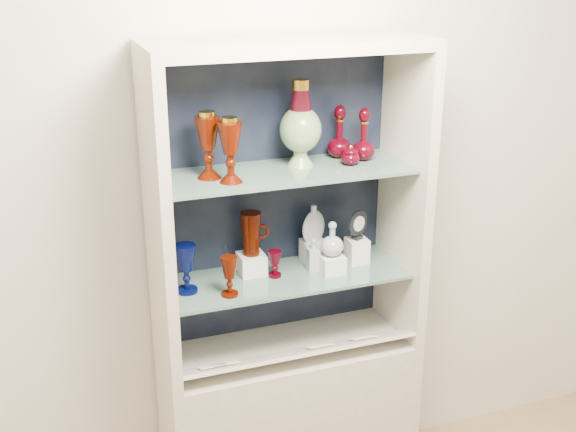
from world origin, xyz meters
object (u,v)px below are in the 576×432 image
object	(u,v)px
pedestal_lamp_left	(208,145)
enamel_urn	(301,123)
cameo_medallion	(358,225)
pedestal_lamp_right	(230,150)
flat_flask	(314,223)
ruby_decanter_b	(339,130)
ruby_decanter_a	(364,131)
ruby_goblet_tall	(229,276)
ruby_pitcher	(251,234)
clear_round_decanter	(332,240)
cobalt_goblet	(186,269)
ruby_goblet_small	(275,264)
clear_square_bottle	(313,254)
lidded_bowl	(350,155)

from	to	relation	value
pedestal_lamp_left	enamel_urn	xyz separation A→B (m)	(0.36, 0.04, 0.04)
enamel_urn	cameo_medallion	distance (m)	0.48
pedestal_lamp_right	flat_flask	size ratio (longest dim) A/B	1.48
ruby_decanter_b	ruby_decanter_a	bearing A→B (deg)	-42.16
pedestal_lamp_left	pedestal_lamp_right	size ratio (longest dim) A/B	1.04
ruby_decanter_b	ruby_goblet_tall	xyz separation A→B (m)	(-0.50, -0.19, -0.45)
pedestal_lamp_right	ruby_decanter_b	size ratio (longest dim) A/B	1.05
ruby_pitcher	clear_round_decanter	distance (m)	0.31
enamel_urn	ruby_pitcher	xyz separation A→B (m)	(-0.19, 0.02, -0.42)
pedestal_lamp_left	enamel_urn	world-z (taller)	enamel_urn
ruby_decanter_a	flat_flask	xyz separation A→B (m)	(-0.18, 0.06, -0.37)
pedestal_lamp_left	cobalt_goblet	size ratio (longest dim) A/B	1.28
pedestal_lamp_right	ruby_decanter_a	bearing A→B (deg)	10.02
pedestal_lamp_left	ruby_decanter_b	world-z (taller)	pedestal_lamp_left
flat_flask	clear_round_decanter	world-z (taller)	flat_flask
ruby_decanter_a	ruby_goblet_tall	world-z (taller)	ruby_decanter_a
ruby_goblet_tall	ruby_pitcher	bearing A→B (deg)	49.83
ruby_goblet_small	ruby_pitcher	bearing A→B (deg)	141.90
enamel_urn	clear_round_decanter	distance (m)	0.46
cobalt_goblet	clear_round_decanter	world-z (taller)	clear_round_decanter
cobalt_goblet	cameo_medallion	distance (m)	0.70
cobalt_goblet	flat_flask	world-z (taller)	flat_flask
pedestal_lamp_left	ruby_decanter_a	distance (m)	0.61
ruby_decanter_b	clear_square_bottle	xyz separation A→B (m)	(-0.14, -0.08, -0.46)
enamel_urn	ruby_goblet_tall	xyz separation A→B (m)	(-0.32, -0.13, -0.50)
flat_flask	cameo_medallion	world-z (taller)	flat_flask
clear_round_decanter	lidded_bowl	bearing A→B (deg)	14.84
ruby_goblet_tall	flat_flask	xyz separation A→B (m)	(0.39, 0.18, 0.09)
ruby_decanter_b	clear_round_decanter	world-z (taller)	ruby_decanter_b
cameo_medallion	lidded_bowl	bearing A→B (deg)	-173.15
pedestal_lamp_right	ruby_goblet_tall	xyz separation A→B (m)	(-0.02, -0.02, -0.46)
pedestal_lamp_left	ruby_pitcher	distance (m)	0.41
clear_square_bottle	clear_round_decanter	world-z (taller)	clear_round_decanter
clear_round_decanter	ruby_goblet_tall	bearing A→B (deg)	-172.27
ruby_decanter_a	enamel_urn	bearing A→B (deg)	176.92
cameo_medallion	clear_square_bottle	bearing A→B (deg)	159.27
lidded_bowl	ruby_goblet_small	bearing A→B (deg)	176.45
ruby_goblet_tall	clear_square_bottle	distance (m)	0.38
ruby_goblet_small	flat_flask	distance (m)	0.24
cobalt_goblet	ruby_pitcher	xyz separation A→B (m)	(0.27, 0.07, 0.07)
ruby_goblet_tall	pedestal_lamp_right	bearing A→B (deg)	45.14
flat_flask	cameo_medallion	bearing A→B (deg)	-40.99
ruby_decanter_b	cameo_medallion	distance (m)	0.38
lidded_bowl	ruby_goblet_small	distance (m)	0.50
pedestal_lamp_right	ruby_goblet_small	bearing A→B (deg)	21.67
cameo_medallion	pedestal_lamp_left	bearing A→B (deg)	157.30
cobalt_goblet	ruby_goblet_tall	xyz separation A→B (m)	(0.14, -0.08, -0.02)
lidded_bowl	ruby_goblet_tall	xyz separation A→B (m)	(-0.50, -0.08, -0.38)
ruby_decanter_a	cobalt_goblet	world-z (taller)	ruby_decanter_a
ruby_goblet_tall	clear_round_decanter	size ratio (longest dim) A/B	1.13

